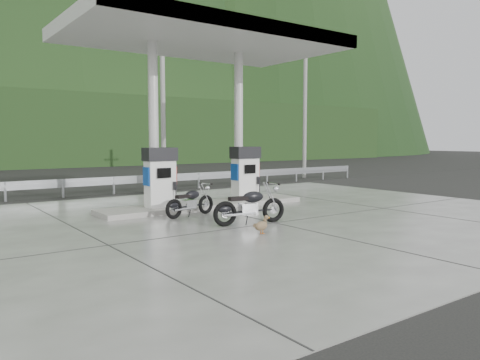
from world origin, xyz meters
TOP-DOWN VIEW (x-y plane):
  - ground at (0.00, 0.00)m, footprint 160.00×160.00m
  - forecourt_apron at (0.00, 0.00)m, footprint 18.00×14.00m
  - pump_island at (0.00, 2.50)m, footprint 7.00×1.40m
  - gas_pump_left at (-1.60, 2.50)m, footprint 0.95×0.55m
  - gas_pump_right at (1.60, 2.50)m, footprint 0.95×0.55m
  - canopy_column_left at (-1.60, 2.90)m, footprint 0.30×0.30m
  - canopy_column_right at (1.60, 2.90)m, footprint 0.30×0.30m
  - canopy_roof at (0.00, 2.50)m, footprint 8.50×5.00m
  - guardrail at (0.00, 8.00)m, footprint 26.00×0.16m
  - road at (0.00, 11.50)m, footprint 60.00×7.00m
  - utility_pole_b at (2.00, 9.50)m, footprint 0.22×0.22m
  - utility_pole_c at (11.00, 9.50)m, footprint 0.22×0.22m
  - tree_band at (0.00, 30.00)m, footprint 80.00×6.00m
  - motorcycle_left at (-1.27, 1.26)m, footprint 1.76×0.90m
  - motorcycle_right at (-0.63, -0.74)m, footprint 2.01×0.89m
  - duck at (-1.18, -1.91)m, footprint 0.51×0.25m

SIDE VIEW (x-z plane):
  - ground at x=0.00m, z-range 0.00..0.00m
  - road at x=0.00m, z-range 0.00..0.01m
  - forecourt_apron at x=0.00m, z-range 0.00..0.02m
  - pump_island at x=0.00m, z-range 0.02..0.17m
  - duck at x=-1.18m, z-range 0.02..0.38m
  - motorcycle_left at x=-1.27m, z-range 0.02..0.82m
  - motorcycle_right at x=-0.63m, z-range 0.02..0.94m
  - guardrail at x=0.00m, z-range 0.00..1.42m
  - gas_pump_left at x=-1.60m, z-range 0.17..1.97m
  - gas_pump_right at x=1.60m, z-range 0.17..1.97m
  - canopy_column_left at x=-1.60m, z-range 0.17..5.17m
  - canopy_column_right at x=1.60m, z-range 0.17..5.17m
  - tree_band at x=0.00m, z-range 0.00..6.00m
  - utility_pole_b at x=2.00m, z-range 0.00..8.00m
  - utility_pole_c at x=11.00m, z-range 0.00..8.00m
  - canopy_roof at x=0.00m, z-range 5.17..5.57m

